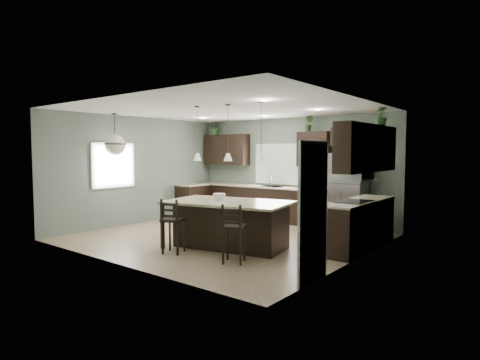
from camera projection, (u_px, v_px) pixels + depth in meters
name	position (u px, v px, depth m)	size (l,w,h in m)	color
ground	(225.00, 237.00, 8.86)	(6.00, 6.00, 0.00)	#9E8466
pantry_door	(313.00, 212.00, 5.73)	(0.04, 0.82, 2.04)	white
window_back	(278.00, 164.00, 11.14)	(1.35, 0.02, 1.00)	white
window_left	(113.00, 165.00, 9.97)	(0.02, 1.10, 1.00)	white
left_return_cabs	(193.00, 200.00, 11.83)	(0.60, 0.90, 0.90)	black
left_return_countertop	(193.00, 185.00, 11.78)	(0.66, 0.96, 0.04)	#BFB991
back_lower_cabs	(259.00, 203.00, 11.27)	(4.20, 0.60, 0.90)	black
back_countertop	(258.00, 186.00, 11.22)	(4.20, 0.66, 0.04)	#BFB991
sink_inset	(272.00, 187.00, 10.94)	(0.70, 0.45, 0.01)	gray
faucet	(271.00, 181.00, 10.91)	(0.02, 0.02, 0.28)	silver
back_upper_left	(226.00, 150.00, 12.07)	(1.55, 0.34, 0.90)	black
back_upper_right	(314.00, 149.00, 10.25)	(0.85, 0.34, 0.90)	black
fridge_header	(354.00, 137.00, 9.58)	(1.05, 0.34, 0.45)	black
right_lower_cabs	(359.00, 225.00, 7.84)	(0.60, 2.35, 0.90)	black
right_countertop	(359.00, 201.00, 7.82)	(0.66, 2.35, 0.04)	#BFB991
cooktop	(353.00, 201.00, 7.61)	(0.58, 0.75, 0.02)	black
wall_oven_front	(339.00, 225.00, 7.82)	(0.01, 0.72, 0.60)	gray
right_upper_cabs	(367.00, 148.00, 7.66)	(0.34, 2.35, 0.90)	black
microwave	(359.00, 170.00, 7.50)	(0.40, 0.75, 0.40)	gray
refrigerator	(348.00, 192.00, 9.57)	(0.90, 0.74, 1.85)	gray
kitchen_island	(228.00, 225.00, 7.82)	(2.39, 1.36, 0.92)	black
serving_dish	(219.00, 197.00, 7.88)	(0.24, 0.24, 0.14)	silver
bar_stool_left	(173.00, 226.00, 7.42)	(0.38, 0.38, 1.03)	black
bar_stool_right	(234.00, 233.00, 6.77)	(0.38, 0.38, 1.02)	black
pendant_left	(197.00, 133.00, 8.02)	(0.17, 0.17, 1.10)	silver
pendant_center	(228.00, 133.00, 7.70)	(0.17, 0.17, 1.10)	silver
pendant_right	(261.00, 132.00, 7.38)	(0.17, 0.17, 1.10)	silver
chandelier	(115.00, 134.00, 9.53)	(0.53, 0.53, 0.99)	beige
plant_back_left	(215.00, 128.00, 12.26)	(0.40, 0.35, 0.44)	#2C4E22
plant_back_right	(309.00, 124.00, 10.27)	(0.23, 0.18, 0.41)	#325324
plant_right_wall	(381.00, 116.00, 8.25)	(0.24, 0.24, 0.43)	#24481F
room_shell	(225.00, 160.00, 8.74)	(6.00, 6.00, 6.00)	slate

